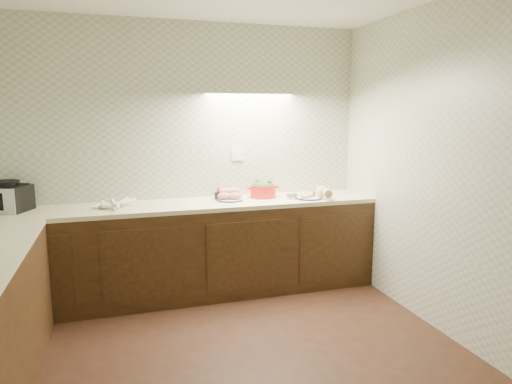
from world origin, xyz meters
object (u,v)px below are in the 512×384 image
object	(u,v)px
toaster_oven	(5,197)
veg_plate	(314,194)
onion_bowl	(222,194)
dutch_oven	(263,189)
sweet_potato_plate	(230,196)
parsnip_pile	(110,205)

from	to	relation	value
toaster_oven	veg_plate	size ratio (longest dim) A/B	1.00
onion_bowl	toaster_oven	bearing A→B (deg)	-179.11
dutch_oven	veg_plate	size ratio (longest dim) A/B	0.70
sweet_potato_plate	dutch_oven	bearing A→B (deg)	9.65
parsnip_pile	onion_bowl	distance (m)	1.08
parsnip_pile	dutch_oven	bearing A→B (deg)	4.94
parsnip_pile	veg_plate	xyz separation A→B (m)	(1.93, -0.09, 0.01)
toaster_oven	dutch_oven	bearing A→B (deg)	23.90
toaster_oven	onion_bowl	xyz separation A→B (m)	(1.91, 0.03, -0.08)
parsnip_pile	dutch_oven	world-z (taller)	dutch_oven
dutch_oven	parsnip_pile	bearing A→B (deg)	-175.87
toaster_oven	parsnip_pile	distance (m)	0.87
parsnip_pile	sweet_potato_plate	distance (m)	1.11
parsnip_pile	veg_plate	world-z (taller)	veg_plate
parsnip_pile	veg_plate	bearing A→B (deg)	-2.54
parsnip_pile	onion_bowl	size ratio (longest dim) A/B	2.09
toaster_oven	dutch_oven	size ratio (longest dim) A/B	1.43
toaster_oven	onion_bowl	distance (m)	1.92
parsnip_pile	sweet_potato_plate	bearing A→B (deg)	3.39
parsnip_pile	dutch_oven	size ratio (longest dim) A/B	1.06
onion_bowl	parsnip_pile	bearing A→B (deg)	-170.50
sweet_potato_plate	onion_bowl	distance (m)	0.12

